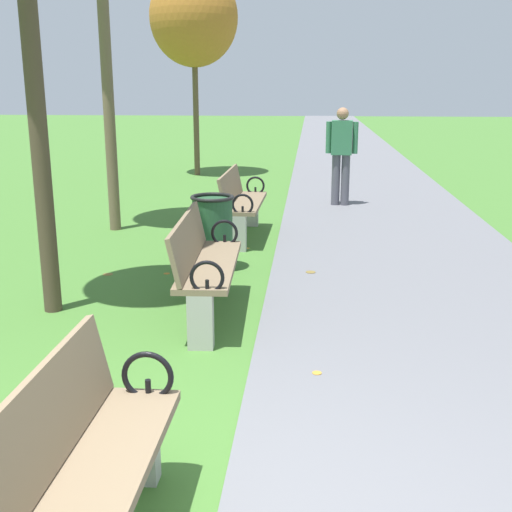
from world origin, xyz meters
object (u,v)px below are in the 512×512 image
Objects in this scene: park_bench_2 at (204,264)px; park_bench_3 at (241,202)px; tree_4 at (194,18)px; park_bench_1 at (74,482)px; trash_bin at (213,233)px; pedestrian_walking at (341,151)px.

park_bench_3 is at bearing 90.00° from park_bench_2.
park_bench_2 is at bearing -79.77° from tree_4.
park_bench_1 reaches higher than trash_bin.
park_bench_1 is 4.74m from trash_bin.
tree_4 is at bearing 105.22° from park_bench_3.
park_bench_3 is at bearing 90.00° from park_bench_1.
park_bench_1 is at bearing -88.22° from trash_bin.
park_bench_2 is at bearing -84.34° from trash_bin.
park_bench_3 is (-0.00, 3.08, 0.00)m from park_bench_2.
park_bench_3 is 0.99× the size of pedestrian_walking.
park_bench_2 is 0.36× the size of tree_4.
pedestrian_walking is 4.37m from trash_bin.
park_bench_2 is 1.50m from trash_bin.
park_bench_2 is at bearing -90.00° from park_bench_3.
pedestrian_walking reaches higher than trash_bin.
park_bench_3 is at bearing -120.17° from pedestrian_walking.
tree_4 is (-1.65, 9.15, 2.90)m from park_bench_2.
pedestrian_walking is (1.43, 8.78, 0.44)m from park_bench_1.
tree_4 is at bearing 101.10° from trash_bin.
park_bench_1 is 1.91× the size of trash_bin.
park_bench_3 reaches higher than trash_bin.
tree_4 is at bearing 97.59° from park_bench_1.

